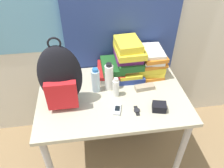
{
  "coord_description": "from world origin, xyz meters",
  "views": [
    {
      "loc": [
        -0.17,
        -0.85,
        1.85
      ],
      "look_at": [
        0.0,
        0.38,
        0.84
      ],
      "focal_mm": 35.0,
      "sensor_mm": 36.0,
      "label": 1
    }
  ],
  "objects_px": {
    "cell_phone": "(117,109)",
    "wristwatch": "(137,110)",
    "book_stack_left": "(111,70)",
    "book_stack_right": "(151,62)",
    "backpack": "(60,78)",
    "sunscreen_bottle": "(116,88)",
    "sports_bottle": "(109,77)",
    "book_stack_center": "(128,59)",
    "water_bottle": "(96,80)",
    "camera_pouch": "(159,107)",
    "sunglasses_case": "(145,87)"
  },
  "relations": [
    {
      "from": "cell_phone",
      "to": "wristwatch",
      "type": "distance_m",
      "value": 0.14
    },
    {
      "from": "book_stack_left",
      "to": "book_stack_right",
      "type": "xyz_separation_m",
      "value": [
        0.33,
        -0.0,
        0.04
      ]
    },
    {
      "from": "backpack",
      "to": "sunscreen_bottle",
      "type": "bearing_deg",
      "value": 4.11
    },
    {
      "from": "backpack",
      "to": "sports_bottle",
      "type": "distance_m",
      "value": 0.38
    },
    {
      "from": "backpack",
      "to": "cell_phone",
      "type": "height_order",
      "value": "backpack"
    },
    {
      "from": "book_stack_center",
      "to": "water_bottle",
      "type": "relative_size",
      "value": 1.57
    },
    {
      "from": "book_stack_right",
      "to": "sunscreen_bottle",
      "type": "distance_m",
      "value": 0.41
    },
    {
      "from": "camera_pouch",
      "to": "book_stack_left",
      "type": "bearing_deg",
      "value": 121.98
    },
    {
      "from": "water_bottle",
      "to": "camera_pouch",
      "type": "bearing_deg",
      "value": -33.22
    },
    {
      "from": "backpack",
      "to": "sunglasses_case",
      "type": "height_order",
      "value": "backpack"
    },
    {
      "from": "book_stack_left",
      "to": "book_stack_right",
      "type": "distance_m",
      "value": 0.33
    },
    {
      "from": "backpack",
      "to": "book_stack_center",
      "type": "distance_m",
      "value": 0.59
    },
    {
      "from": "backpack",
      "to": "sunglasses_case",
      "type": "distance_m",
      "value": 0.65
    },
    {
      "from": "water_bottle",
      "to": "sports_bottle",
      "type": "distance_m",
      "value": 0.1
    },
    {
      "from": "sports_bottle",
      "to": "wristwatch",
      "type": "bearing_deg",
      "value": -59.62
    },
    {
      "from": "backpack",
      "to": "camera_pouch",
      "type": "xyz_separation_m",
      "value": [
        0.66,
        -0.17,
        -0.2
      ]
    },
    {
      "from": "backpack",
      "to": "book_stack_left",
      "type": "distance_m",
      "value": 0.5
    },
    {
      "from": "book_stack_right",
      "to": "book_stack_left",
      "type": "bearing_deg",
      "value": 179.51
    },
    {
      "from": "book_stack_right",
      "to": "cell_phone",
      "type": "relative_size",
      "value": 2.38
    },
    {
      "from": "book_stack_left",
      "to": "water_bottle",
      "type": "distance_m",
      "value": 0.22
    },
    {
      "from": "book_stack_right",
      "to": "wristwatch",
      "type": "relative_size",
      "value": 2.96
    },
    {
      "from": "water_bottle",
      "to": "sunscreen_bottle",
      "type": "bearing_deg",
      "value": -29.07
    },
    {
      "from": "sunscreen_bottle",
      "to": "book_stack_left",
      "type": "bearing_deg",
      "value": 89.75
    },
    {
      "from": "backpack",
      "to": "water_bottle",
      "type": "height_order",
      "value": "backpack"
    },
    {
      "from": "sunscreen_bottle",
      "to": "backpack",
      "type": "bearing_deg",
      "value": -175.89
    },
    {
      "from": "water_bottle",
      "to": "sunscreen_bottle",
      "type": "height_order",
      "value": "water_bottle"
    },
    {
      "from": "sports_bottle",
      "to": "sunscreen_bottle",
      "type": "relative_size",
      "value": 1.46
    },
    {
      "from": "book_stack_center",
      "to": "wristwatch",
      "type": "height_order",
      "value": "book_stack_center"
    },
    {
      "from": "book_stack_left",
      "to": "cell_phone",
      "type": "bearing_deg",
      "value": -91.93
    },
    {
      "from": "water_bottle",
      "to": "cell_phone",
      "type": "relative_size",
      "value": 1.74
    },
    {
      "from": "sports_bottle",
      "to": "cell_phone",
      "type": "distance_m",
      "value": 0.27
    },
    {
      "from": "cell_phone",
      "to": "sunscreen_bottle",
      "type": "bearing_deg",
      "value": 85.45
    },
    {
      "from": "water_bottle",
      "to": "backpack",
      "type": "bearing_deg",
      "value": -156.0
    },
    {
      "from": "wristwatch",
      "to": "book_stack_right",
      "type": "bearing_deg",
      "value": 64.01
    },
    {
      "from": "water_bottle",
      "to": "cell_phone",
      "type": "distance_m",
      "value": 0.28
    },
    {
      "from": "sunscreen_bottle",
      "to": "wristwatch",
      "type": "relative_size",
      "value": 1.7
    },
    {
      "from": "sunscreen_bottle",
      "to": "sunglasses_case",
      "type": "height_order",
      "value": "sunscreen_bottle"
    },
    {
      "from": "backpack",
      "to": "wristwatch",
      "type": "height_order",
      "value": "backpack"
    },
    {
      "from": "book_stack_center",
      "to": "sunscreen_bottle",
      "type": "distance_m",
      "value": 0.29
    },
    {
      "from": "book_stack_center",
      "to": "sunglasses_case",
      "type": "bearing_deg",
      "value": -65.49
    },
    {
      "from": "camera_pouch",
      "to": "backpack",
      "type": "bearing_deg",
      "value": 165.68
    },
    {
      "from": "book_stack_right",
      "to": "sports_bottle",
      "type": "xyz_separation_m",
      "value": [
        -0.37,
        -0.15,
        0.0
      ]
    },
    {
      "from": "sunglasses_case",
      "to": "camera_pouch",
      "type": "bearing_deg",
      "value": -79.66
    },
    {
      "from": "backpack",
      "to": "book_stack_right",
      "type": "height_order",
      "value": "backpack"
    },
    {
      "from": "sunscreen_bottle",
      "to": "camera_pouch",
      "type": "xyz_separation_m",
      "value": [
        0.28,
        -0.19,
        -0.05
      ]
    },
    {
      "from": "book_stack_center",
      "to": "cell_phone",
      "type": "xyz_separation_m",
      "value": [
        -0.15,
        -0.4,
        -0.15
      ]
    },
    {
      "from": "cell_phone",
      "to": "sunglasses_case",
      "type": "height_order",
      "value": "sunglasses_case"
    },
    {
      "from": "book_stack_left",
      "to": "sunglasses_case",
      "type": "height_order",
      "value": "book_stack_left"
    },
    {
      "from": "book_stack_left",
      "to": "cell_phone",
      "type": "distance_m",
      "value": 0.41
    },
    {
      "from": "backpack",
      "to": "wristwatch",
      "type": "xyz_separation_m",
      "value": [
        0.5,
        -0.16,
        -0.22
      ]
    }
  ]
}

